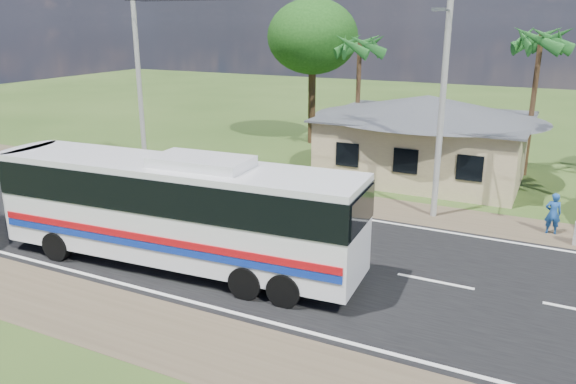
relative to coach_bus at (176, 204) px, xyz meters
name	(u,v)px	position (x,y,z in m)	size (l,w,h in m)	color
ground	(310,257)	(3.78, 2.70, -2.30)	(120.00, 120.00, 0.00)	#284117
road	(310,257)	(3.78, 2.70, -2.29)	(120.00, 16.00, 0.03)	black
house	(426,128)	(4.78, 15.70, 0.34)	(12.40, 10.00, 5.00)	tan
utility_poles	(436,82)	(6.45, 9.19, 3.47)	(32.80, 2.22, 11.00)	#9E9E99
palm_mid	(541,41)	(9.78, 18.20, 4.86)	(2.80, 2.80, 8.20)	#47301E
palm_far	(360,47)	(-0.22, 18.70, 4.38)	(2.80, 2.80, 7.70)	#47301E
tree_behind_house	(313,37)	(-4.22, 20.70, 4.82)	(6.00, 6.00, 9.61)	#47301E
coach_bus	(176,204)	(0.00, 0.00, 0.00)	(13.11, 3.58, 4.02)	silver
person	(553,213)	(11.49, 9.16, -1.45)	(0.62, 0.41, 1.70)	navy
small_car	(92,178)	(-9.37, 5.39, -1.65)	(1.55, 3.84, 1.31)	#2A292C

